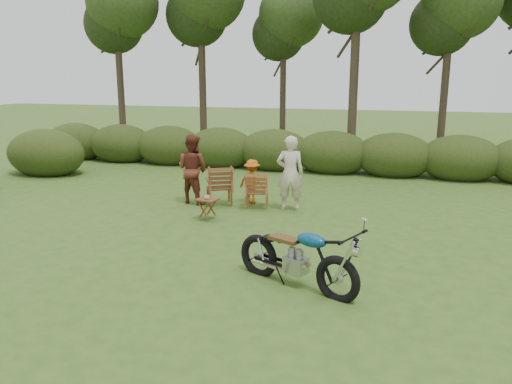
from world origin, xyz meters
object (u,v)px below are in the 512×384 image
(cup, at_px, (207,197))
(adult_b, at_px, (193,202))
(motorcycle, at_px, (295,285))
(lawn_chair_right, at_px, (257,207))
(lawn_chair_left, at_px, (220,204))
(child, at_px, (252,203))
(adult_a, at_px, (289,209))
(side_table, at_px, (207,209))

(cup, xyz_separation_m, adult_b, (-0.95, 1.39, -0.53))
(motorcycle, bearing_deg, lawn_chair_right, 137.47)
(lawn_chair_left, relative_size, child, 0.90)
(motorcycle, xyz_separation_m, lawn_chair_left, (-2.89, 4.36, 0.00))
(lawn_chair_right, xyz_separation_m, lawn_chair_left, (-0.99, -0.00, 0.00))
(motorcycle, bearing_deg, cup, 155.91)
(adult_a, distance_m, child, 1.11)
(adult_a, relative_size, adult_b, 1.03)
(adult_a, bearing_deg, motorcycle, 89.72)
(lawn_chair_left, relative_size, side_table, 2.08)
(lawn_chair_right, bearing_deg, adult_a, 167.33)
(motorcycle, xyz_separation_m, child, (-2.13, 4.70, 0.00))
(adult_b, bearing_deg, lawn_chair_right, -165.25)
(cup, height_order, adult_b, adult_b)
(lawn_chair_left, distance_m, adult_a, 1.82)
(lawn_chair_right, xyz_separation_m, side_table, (-0.76, -1.38, 0.24))
(lawn_chair_left, bearing_deg, lawn_chair_right, 152.68)
(motorcycle, height_order, adult_a, adult_a)
(lawn_chair_left, relative_size, adult_a, 0.56)
(lawn_chair_right, bearing_deg, lawn_chair_left, -12.94)
(side_table, distance_m, child, 1.82)
(side_table, bearing_deg, motorcycle, -48.17)
(cup, bearing_deg, motorcycle, -47.93)
(lawn_chair_left, relative_size, cup, 8.47)
(side_table, relative_size, cup, 4.07)
(motorcycle, height_order, cup, motorcycle)
(side_table, bearing_deg, cup, -74.07)
(cup, height_order, adult_a, adult_a)
(lawn_chair_left, distance_m, child, 0.84)
(lawn_chair_right, relative_size, cup, 7.62)
(side_table, bearing_deg, child, 72.80)
(lawn_chair_left, height_order, side_table, lawn_chair_left)
(motorcycle, xyz_separation_m, lawn_chair_right, (-1.91, 4.36, 0.00))
(adult_b, bearing_deg, side_table, 138.54)
(side_table, relative_size, child, 0.43)
(lawn_chair_right, relative_size, adult_a, 0.50)
(adult_a, bearing_deg, adult_b, -13.43)
(child, bearing_deg, lawn_chair_left, 37.65)
(child, bearing_deg, adult_b, 27.24)
(lawn_chair_right, xyz_separation_m, adult_b, (-1.69, -0.03, 0.00))
(lawn_chair_left, height_order, adult_b, adult_b)
(motorcycle, relative_size, adult_b, 1.20)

